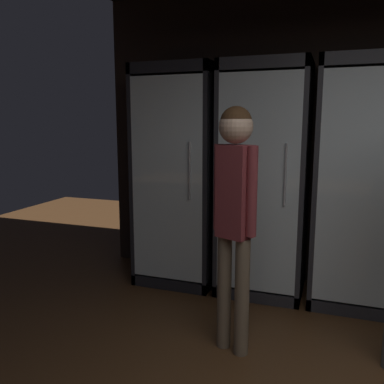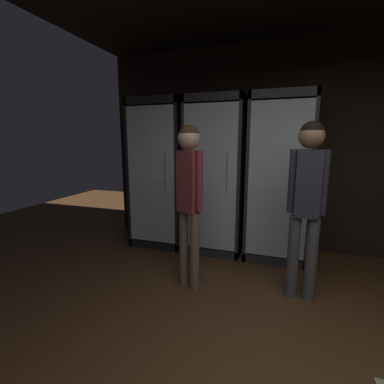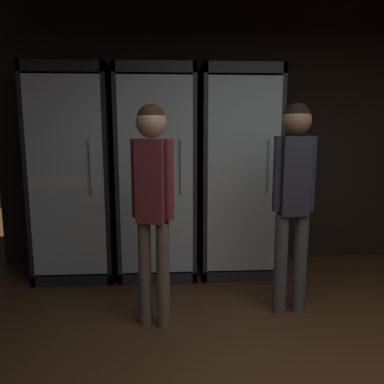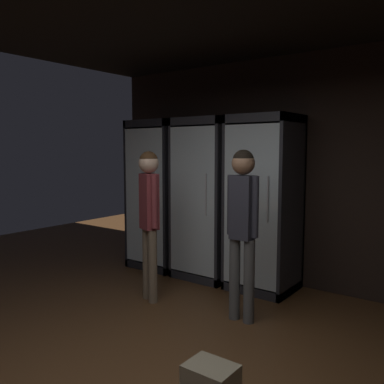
{
  "view_description": "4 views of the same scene",
  "coord_description": "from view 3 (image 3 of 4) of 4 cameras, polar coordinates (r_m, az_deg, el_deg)",
  "views": [
    {
      "loc": [
        -0.7,
        -0.97,
        1.56
      ],
      "look_at": [
        -1.87,
        2.3,
        0.95
      ],
      "focal_mm": 37.86,
      "sensor_mm": 36.0,
      "label": 1
    },
    {
      "loc": [
        -0.44,
        -0.93,
        1.5
      ],
      "look_at": [
        -1.57,
        2.41,
        0.84
      ],
      "focal_mm": 25.35,
      "sensor_mm": 36.0,
      "label": 2
    },
    {
      "loc": [
        -1.2,
        -1.2,
        1.5
      ],
      "look_at": [
        -0.97,
        2.34,
        0.89
      ],
      "focal_mm": 35.94,
      "sensor_mm": 36.0,
      "label": 3
    },
    {
      "loc": [
        1.72,
        -1.71,
        1.68
      ],
      "look_at": [
        -1.27,
        2.28,
        1.15
      ],
      "focal_mm": 38.36,
      "sensor_mm": 36.0,
      "label": 4
    }
  ],
  "objects": [
    {
      "name": "wall_back",
      "position": [
        4.4,
        12.22,
        8.18
      ],
      "size": [
        6.0,
        0.06,
        2.8
      ],
      "primitive_type": "cube",
      "color": "black",
      "rests_on": "ground"
    },
    {
      "name": "cooler_far_left",
      "position": [
        4.03,
        -16.86,
        2.28
      ],
      "size": [
        0.76,
        0.69,
        2.07
      ],
      "color": "black",
      "rests_on": "ground"
    },
    {
      "name": "cooler_left",
      "position": [
        3.92,
        -5.2,
        2.55
      ],
      "size": [
        0.76,
        0.69,
        2.07
      ],
      "color": "#2B2B30",
      "rests_on": "ground"
    },
    {
      "name": "cooler_center",
      "position": [
        3.99,
        6.61,
        2.57
      ],
      "size": [
        0.76,
        0.69,
        2.07
      ],
      "color": "#2B2B30",
      "rests_on": "ground"
    },
    {
      "name": "shopper_near",
      "position": [
        2.78,
        -5.9,
        0.57
      ],
      "size": [
        0.31,
        0.22,
        1.66
      ],
      "color": "#72604C",
      "rests_on": "ground"
    },
    {
      "name": "shopper_far",
      "position": [
        3.08,
        14.88,
        0.91
      ],
      "size": [
        0.33,
        0.22,
        1.67
      ],
      "color": "#4C4C4C",
      "rests_on": "ground"
    }
  ]
}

